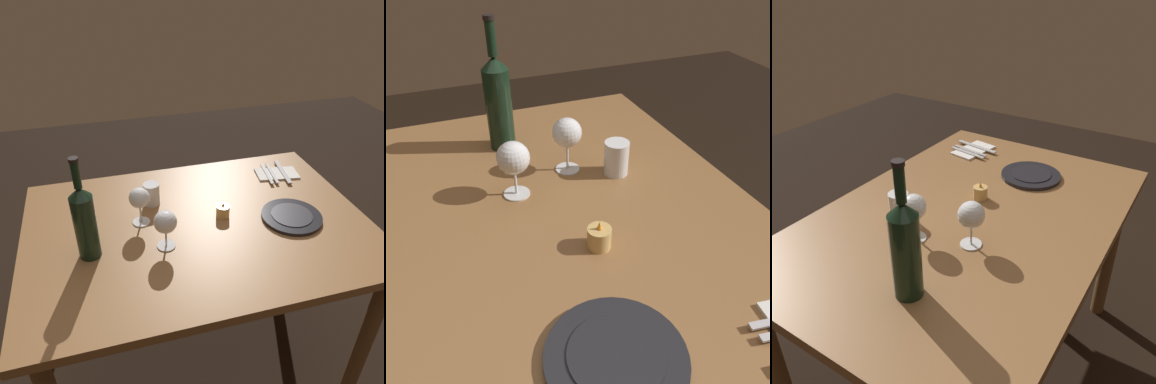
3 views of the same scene
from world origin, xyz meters
TOP-DOWN VIEW (x-y plane):
  - ground_plane at (0.00, 0.00)m, footprint 6.00×6.00m
  - dining_table at (0.00, 0.00)m, footprint 1.30×0.90m
  - wine_glass_left at (-0.15, -0.10)m, footprint 0.08×0.08m
  - wine_glass_right at (-0.21, 0.06)m, footprint 0.08×0.08m
  - wine_bottle at (-0.40, -0.07)m, footprint 0.08×0.08m
  - water_tumbler at (-0.15, 0.18)m, footprint 0.07×0.07m
  - votive_candle at (0.11, 0.02)m, footprint 0.05×0.05m
  - dinner_plate at (0.36, -0.06)m, footprint 0.23×0.23m
  - folded_napkin at (0.46, 0.26)m, footprint 0.20×0.14m
  - fork_inner at (0.43, 0.26)m, footprint 0.04×0.18m
  - fork_outer at (0.41, 0.26)m, footprint 0.04×0.18m
  - table_knife at (0.49, 0.26)m, footprint 0.05×0.21m

SIDE VIEW (x-z plane):
  - ground_plane at x=0.00m, z-range 0.00..0.00m
  - dining_table at x=0.00m, z-range 0.28..1.02m
  - folded_napkin at x=0.46m, z-range 0.74..0.75m
  - dinner_plate at x=0.36m, z-range 0.74..0.76m
  - fork_inner at x=0.43m, z-range 0.75..0.75m
  - fork_outer at x=0.41m, z-range 0.75..0.75m
  - table_knife at x=0.49m, z-range 0.75..0.75m
  - votive_candle at x=0.11m, z-range 0.73..0.80m
  - water_tumbler at x=-0.15m, z-range 0.73..0.83m
  - wine_glass_left at x=-0.15m, z-range 0.77..0.92m
  - wine_glass_right at x=-0.21m, z-range 0.77..0.92m
  - wine_bottle at x=-0.40m, z-range 0.70..1.07m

